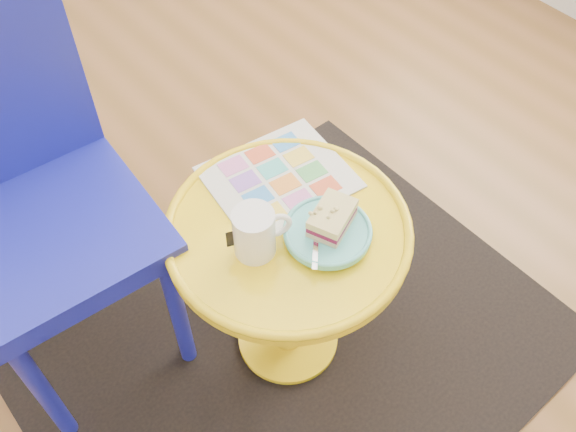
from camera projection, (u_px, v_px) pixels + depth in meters
floor at (170, 290)px, 1.80m from camera, size 4.00×4.00×0.00m
rug at (288, 339)px, 1.70m from camera, size 1.31×1.11×0.01m
side_table at (288, 265)px, 1.43m from camera, size 0.51×0.51×0.49m
chair at (28, 193)px, 1.31m from camera, size 0.44×0.44×0.94m
newspaper at (279, 177)px, 1.41m from camera, size 0.33×0.29×0.01m
mug at (255, 232)px, 1.24m from camera, size 0.12×0.08×0.11m
plate at (327, 232)px, 1.29m from camera, size 0.18×0.18×0.02m
cake_slice at (332, 218)px, 1.28m from camera, size 0.12×0.10×0.05m
fork at (316, 237)px, 1.27m from camera, size 0.11×0.11×0.00m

